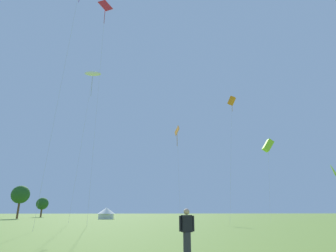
# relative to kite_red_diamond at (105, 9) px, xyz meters

# --- Properties ---
(kite_red_diamond) EXTENTS (2.14, 1.40, 32.33)m
(kite_red_diamond) POSITION_rel_kite_red_diamond_xyz_m (0.00, 0.00, 0.00)
(kite_red_diamond) COLOR red
(kite_red_diamond) RESTS_ON ground
(kite_lime_box) EXTENTS (2.51, 1.30, 14.51)m
(kite_lime_box) POSITION_rel_kite_red_diamond_xyz_m (29.39, 12.87, -17.25)
(kite_lime_box) COLOR #99DB2D
(kite_lime_box) RESTS_ON ground
(kite_orange_diamond) EXTENTS (0.73, 2.37, 18.46)m
(kite_orange_diamond) POSITION_rel_kite_red_diamond_xyz_m (13.12, 18.30, -13.53)
(kite_orange_diamond) COLOR orange
(kite_orange_diamond) RESTS_ON ground
(kite_white_parafoil) EXTENTS (2.62, 1.13, 22.61)m
(kite_white_parafoil) POSITION_rel_kite_red_diamond_xyz_m (-1.90, 4.83, -8.38)
(kite_white_parafoil) COLOR white
(kite_white_parafoil) RESTS_ON ground
(kite_lime_diamond) EXTENTS (2.00, 1.90, 7.42)m
(kite_lime_diamond) POSITION_rel_kite_red_diamond_xyz_m (31.04, -1.36, -24.33)
(kite_lime_diamond) COLOR #99DB2D
(kite_lime_diamond) RESTS_ON ground
(kite_orange_box) EXTENTS (3.06, 3.16, 19.28)m
(kite_orange_box) POSITION_rel_kite_red_diamond_xyz_m (20.16, 4.84, -12.07)
(kite_orange_box) COLOR orange
(kite_orange_box) RESTS_ON ground
(person_spectator) EXTENTS (0.57, 0.29, 1.73)m
(person_spectator) POSITION_rel_kite_red_diamond_xyz_m (7.74, -23.79, -29.67)
(person_spectator) COLOR #2D2D33
(person_spectator) RESTS_ON ground
(festival_tent_center) EXTENTS (3.67, 3.67, 2.39)m
(festival_tent_center) POSITION_rel_kite_red_diamond_xyz_m (-1.08, 28.20, -29.20)
(festival_tent_center) COLOR white
(festival_tent_center) RESTS_ON ground
(tree_distant_left) EXTENTS (4.00, 4.00, 7.28)m
(tree_distant_left) POSITION_rel_kite_red_diamond_xyz_m (-21.26, 33.00, -25.28)
(tree_distant_left) COLOR brown
(tree_distant_left) RESTS_ON ground
(tree_distant_right) EXTENTS (3.34, 3.34, 5.36)m
(tree_distant_right) POSITION_rel_kite_red_diamond_xyz_m (-21.77, 50.03, -26.86)
(tree_distant_right) COLOR brown
(tree_distant_right) RESTS_ON ground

